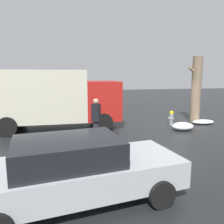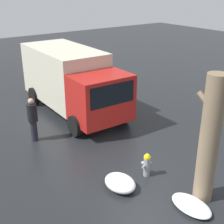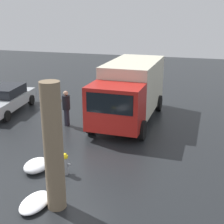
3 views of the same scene
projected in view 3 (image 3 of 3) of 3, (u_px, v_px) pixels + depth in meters
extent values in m
plane|color=black|center=(66.00, 174.00, 11.19)|extent=(60.00, 60.00, 0.00)
cylinder|color=gray|center=(65.00, 166.00, 11.09)|extent=(0.21, 0.21, 0.65)
cylinder|color=yellow|center=(65.00, 157.00, 10.98)|extent=(0.22, 0.22, 0.08)
sphere|color=yellow|center=(65.00, 156.00, 10.96)|extent=(0.18, 0.18, 0.18)
cylinder|color=gray|center=(66.00, 162.00, 11.21)|extent=(0.11, 0.12, 0.11)
cylinder|color=gray|center=(61.00, 164.00, 11.09)|extent=(0.10, 0.11, 0.09)
cylinder|color=gray|center=(69.00, 164.00, 11.04)|extent=(0.10, 0.11, 0.09)
cylinder|color=#7F6B51|center=(53.00, 148.00, 8.76)|extent=(0.56, 0.56, 3.84)
cylinder|color=#7F6B51|center=(55.00, 109.00, 8.65)|extent=(0.64, 0.16, 0.51)
cube|color=red|center=(115.00, 107.00, 14.00)|extent=(1.81, 2.50, 2.00)
cube|color=black|center=(109.00, 104.00, 13.07)|extent=(0.08, 2.07, 0.88)
cube|color=beige|center=(134.00, 85.00, 16.92)|extent=(4.97, 2.58, 2.56)
cylinder|color=black|center=(142.00, 130.00, 14.04)|extent=(0.91, 0.30, 0.90)
cylinder|color=black|center=(91.00, 124.00, 14.75)|extent=(0.91, 0.30, 0.90)
cylinder|color=black|center=(159.00, 103.00, 18.08)|extent=(0.91, 0.30, 0.90)
cylinder|color=black|center=(118.00, 99.00, 18.79)|extent=(0.91, 0.30, 0.90)
cylinder|color=#23232D|center=(67.00, 117.00, 15.74)|extent=(0.27, 0.27, 0.86)
cylinder|color=black|center=(66.00, 102.00, 15.50)|extent=(0.40, 0.40, 0.72)
sphere|color=tan|center=(66.00, 93.00, 15.35)|extent=(0.23, 0.23, 0.23)
cube|color=#ADB2B7|center=(5.00, 101.00, 17.84)|extent=(4.74, 2.25, 0.61)
cube|color=black|center=(6.00, 91.00, 17.88)|extent=(2.36, 1.77, 0.53)
cylinder|color=black|center=(7.00, 116.00, 16.34)|extent=(0.62, 0.27, 0.60)
cylinder|color=black|center=(31.00, 100.00, 19.25)|extent=(0.62, 0.27, 0.60)
cylinder|color=black|center=(5.00, 99.00, 19.53)|extent=(0.62, 0.27, 0.60)
ellipsoid|color=white|center=(35.00, 202.00, 9.37)|extent=(1.29, 0.78, 0.22)
ellipsoid|color=white|center=(37.00, 165.00, 11.41)|extent=(1.13, 0.85, 0.39)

